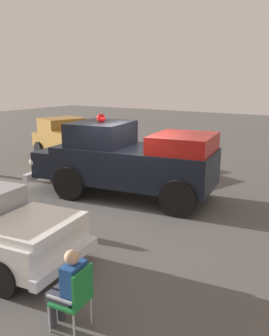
% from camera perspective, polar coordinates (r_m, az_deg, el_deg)
% --- Properties ---
extents(ground_plane, '(60.00, 60.00, 0.00)m').
position_cam_1_polar(ground_plane, '(10.96, -0.77, -5.49)').
color(ground_plane, '#514F4C').
extents(vintage_fire_truck, '(3.18, 6.22, 2.59)m').
position_cam_1_polar(vintage_fire_truck, '(11.22, -1.09, 1.33)').
color(vintage_fire_truck, black).
rests_on(vintage_fire_truck, ground).
extents(parked_pickup, '(3.25, 5.12, 1.90)m').
position_cam_1_polar(parked_pickup, '(16.37, -9.95, 4.40)').
color(parked_pickup, black).
rests_on(parked_pickup, ground).
extents(lawn_chair_near_truck, '(0.56, 0.55, 1.02)m').
position_cam_1_polar(lawn_chair_near_truck, '(5.62, -9.22, -19.23)').
color(lawn_chair_near_truck, '#B7BABF').
rests_on(lawn_chair_near_truck, ground).
extents(lawn_chair_by_car, '(0.66, 0.66, 1.02)m').
position_cam_1_polar(lawn_chair_by_car, '(15.25, -1.29, 2.38)').
color(lawn_chair_by_car, '#B7BABF').
rests_on(lawn_chair_by_car, ground).
extents(spectator_seated, '(0.43, 0.57, 1.29)m').
position_cam_1_polar(spectator_seated, '(5.63, -10.41, -17.92)').
color(spectator_seated, '#383842').
rests_on(spectator_seated, ground).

